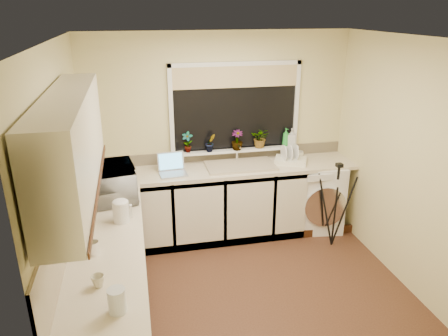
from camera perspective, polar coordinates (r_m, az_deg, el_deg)
floor at (r=4.46m, az=3.44°, el=-16.36°), size 3.20×3.20×0.00m
ceiling at (r=3.56m, az=4.32°, el=16.90°), size 3.20×3.20×0.00m
wall_back at (r=5.22m, az=-0.69°, el=4.51°), size 3.20×0.00×3.20m
wall_front at (r=2.61m, az=13.15°, el=-13.97°), size 3.20×0.00×3.20m
wall_left at (r=3.76m, az=-20.39°, el=-3.51°), size 0.00×3.00×3.00m
wall_right at (r=4.53m, az=23.67°, el=0.14°), size 0.00×3.00×3.00m
base_cabinet_back at (r=5.18m, az=-3.51°, el=-5.12°), size 2.55×0.60×0.86m
base_cabinet_left at (r=3.85m, az=-14.85°, el=-15.89°), size 0.54×2.40×0.86m
worktop_back at (r=5.05m, az=0.02°, el=-0.19°), size 3.20×0.60×0.04m
worktop_left at (r=3.61m, az=-15.51°, el=-10.12°), size 0.60×2.40×0.04m
upper_cabinet at (r=3.12m, az=-19.78°, el=3.00°), size 0.28×1.90×0.70m
splashback_left at (r=3.53m, az=-20.58°, el=-6.95°), size 0.02×2.40×0.45m
splashback_back at (r=5.29m, az=-0.65°, el=1.82°), size 3.20×0.02×0.14m
window_glass at (r=5.17m, az=1.53°, el=8.05°), size 1.50×0.02×1.00m
window_blind at (r=5.07m, az=1.64°, el=12.13°), size 1.50×0.02×0.25m
windowsill at (r=5.25m, az=1.62°, el=2.44°), size 1.60×0.14×0.03m
sink at (r=5.08m, az=2.22°, el=0.33°), size 0.82×0.46×0.03m
faucet at (r=5.21m, az=1.74°, el=2.11°), size 0.03×0.03×0.24m
washing_machine at (r=5.57m, az=12.12°, el=-3.57°), size 0.69×0.68×0.87m
laptop at (r=4.91m, az=-6.97°, el=-0.00°), size 0.33×0.31×0.22m
kettle at (r=3.88m, az=-13.66°, el=-5.75°), size 0.14×0.14×0.19m
dish_rack at (r=5.27m, az=8.94°, el=0.99°), size 0.46×0.41×0.06m
tripod at (r=5.14m, az=14.71°, el=-4.89°), size 0.53×0.53×1.04m
glass_jug at (r=2.84m, az=-14.18°, el=-16.89°), size 0.11×0.11×0.17m
steel_jar at (r=3.47m, az=-17.07°, el=-10.24°), size 0.08×0.08×0.11m
microwave at (r=4.35m, az=-14.51°, el=-1.86°), size 0.48×0.64×0.33m
plant_a at (r=5.10m, az=-4.94°, el=3.47°), size 0.16×0.13×0.25m
plant_b at (r=5.12m, az=-1.84°, el=3.40°), size 0.14×0.13×0.22m
plant_c at (r=5.18m, az=1.77°, el=3.77°), size 0.16×0.16×0.25m
plant_d at (r=5.28m, az=4.93°, el=4.07°), size 0.29×0.27×0.25m
soap_bottle_green at (r=5.40m, az=8.31°, el=4.14°), size 0.11×0.11×0.22m
soap_bottle_clear at (r=5.42m, az=9.08°, el=4.13°), size 0.12×0.13×0.22m
cup_back at (r=5.40m, az=9.95°, el=1.70°), size 0.17×0.17×0.10m
cup_left at (r=3.11m, az=-16.54°, el=-14.34°), size 0.11×0.11×0.09m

